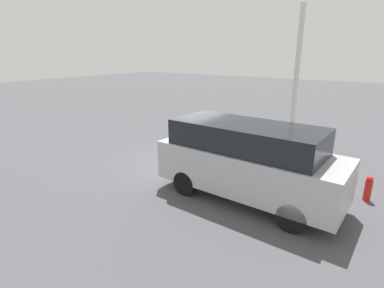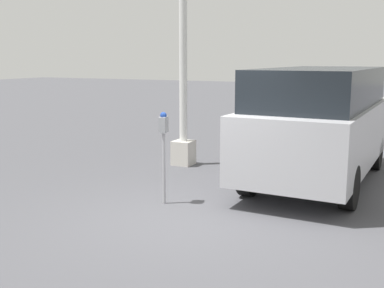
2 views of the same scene
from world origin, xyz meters
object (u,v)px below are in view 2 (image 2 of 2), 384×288
(lamp_post, at_px, (183,79))
(parked_van, at_px, (320,121))
(fire_hydrant, at_px, (268,135))
(parking_meter_far, at_px, (288,107))
(parking_meter_near, at_px, (164,137))

(lamp_post, distance_m, parked_van, 3.17)
(fire_hydrant, bearing_deg, parked_van, -146.49)
(parking_meter_far, relative_size, lamp_post, 0.24)
(lamp_post, xyz_separation_m, fire_hydrant, (2.69, -1.17, -1.57))
(parking_meter_far, distance_m, fire_hydrant, 1.57)
(parking_meter_near, height_order, fire_hydrant, parking_meter_near)
(parked_van, bearing_deg, fire_hydrant, 35.23)
(parking_meter_near, bearing_deg, fire_hydrant, -12.94)
(parking_meter_near, distance_m, lamp_post, 3.10)
(parking_meter_near, bearing_deg, parking_meter_far, -13.74)
(lamp_post, bearing_deg, fire_hydrant, -23.52)
(parking_meter_far, relative_size, parked_van, 0.26)
(lamp_post, bearing_deg, parked_van, -93.55)
(parked_van, relative_size, fire_hydrant, 7.02)
(lamp_post, distance_m, fire_hydrant, 3.32)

